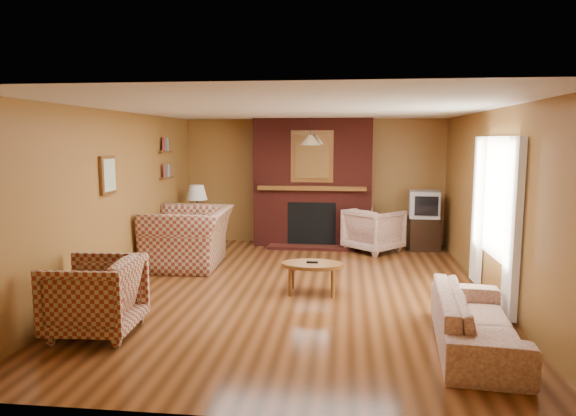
# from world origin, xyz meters

# --- Properties ---
(floor) EXTENTS (6.50, 6.50, 0.00)m
(floor) POSITION_xyz_m (0.00, 0.00, 0.00)
(floor) COLOR #42230E
(floor) RESTS_ON ground
(ceiling) EXTENTS (6.50, 6.50, 0.00)m
(ceiling) POSITION_xyz_m (0.00, 0.00, 2.40)
(ceiling) COLOR silver
(ceiling) RESTS_ON wall_back
(wall_back) EXTENTS (6.50, 0.00, 6.50)m
(wall_back) POSITION_xyz_m (0.00, 3.25, 1.20)
(wall_back) COLOR brown
(wall_back) RESTS_ON floor
(wall_front) EXTENTS (6.50, 0.00, 6.50)m
(wall_front) POSITION_xyz_m (0.00, -3.25, 1.20)
(wall_front) COLOR brown
(wall_front) RESTS_ON floor
(wall_left) EXTENTS (0.00, 6.50, 6.50)m
(wall_left) POSITION_xyz_m (-2.50, 0.00, 1.20)
(wall_left) COLOR brown
(wall_left) RESTS_ON floor
(wall_right) EXTENTS (0.00, 6.50, 6.50)m
(wall_right) POSITION_xyz_m (2.50, 0.00, 1.20)
(wall_right) COLOR brown
(wall_right) RESTS_ON floor
(fireplace) EXTENTS (2.20, 0.82, 2.40)m
(fireplace) POSITION_xyz_m (0.00, 2.98, 1.18)
(fireplace) COLOR #48150F
(fireplace) RESTS_ON floor
(window_right) EXTENTS (0.10, 1.85, 2.00)m
(window_right) POSITION_xyz_m (2.45, -0.20, 1.13)
(window_right) COLOR beige
(window_right) RESTS_ON wall_right
(bookshelf) EXTENTS (0.09, 0.55, 0.71)m
(bookshelf) POSITION_xyz_m (-2.44, 1.90, 1.67)
(bookshelf) COLOR brown
(bookshelf) RESTS_ON wall_left
(botanical_print) EXTENTS (0.05, 0.40, 0.50)m
(botanical_print) POSITION_xyz_m (-2.47, -0.30, 1.55)
(botanical_print) COLOR brown
(botanical_print) RESTS_ON wall_left
(pendant_light) EXTENTS (0.36, 0.36, 0.48)m
(pendant_light) POSITION_xyz_m (0.00, 2.30, 2.00)
(pendant_light) COLOR black
(pendant_light) RESTS_ON ceiling
(plaid_loveseat) EXTENTS (1.31, 1.48, 0.92)m
(plaid_loveseat) POSITION_xyz_m (-1.85, 1.13, 0.46)
(plaid_loveseat) COLOR maroon
(plaid_loveseat) RESTS_ON floor
(plaid_armchair) EXTENTS (0.93, 0.90, 0.80)m
(plaid_armchair) POSITION_xyz_m (-1.95, -1.80, 0.40)
(plaid_armchair) COLOR maroon
(plaid_armchair) RESTS_ON floor
(floral_sofa) EXTENTS (0.90, 1.92, 0.54)m
(floral_sofa) POSITION_xyz_m (1.90, -1.72, 0.27)
(floral_sofa) COLOR beige
(floral_sofa) RESTS_ON floor
(floral_armchair) EXTENTS (1.20, 1.20, 0.78)m
(floral_armchair) POSITION_xyz_m (1.14, 2.53, 0.39)
(floral_armchair) COLOR beige
(floral_armchair) RESTS_ON floor
(coffee_table) EXTENTS (0.82, 0.51, 0.43)m
(coffee_table) POSITION_xyz_m (0.20, -0.14, 0.35)
(coffee_table) COLOR brown
(coffee_table) RESTS_ON floor
(side_table) EXTENTS (0.42, 0.42, 0.54)m
(side_table) POSITION_xyz_m (-2.10, 2.45, 0.27)
(side_table) COLOR brown
(side_table) RESTS_ON floor
(table_lamp) EXTENTS (0.38, 0.38, 0.63)m
(table_lamp) POSITION_xyz_m (-2.10, 2.45, 0.90)
(table_lamp) COLOR white
(table_lamp) RESTS_ON side_table
(tv_stand) EXTENTS (0.57, 0.52, 0.60)m
(tv_stand) POSITION_xyz_m (2.05, 2.80, 0.30)
(tv_stand) COLOR black
(tv_stand) RESTS_ON floor
(crt_tv) EXTENTS (0.57, 0.56, 0.49)m
(crt_tv) POSITION_xyz_m (2.05, 2.79, 0.84)
(crt_tv) COLOR #9C9EA3
(crt_tv) RESTS_ON tv_stand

